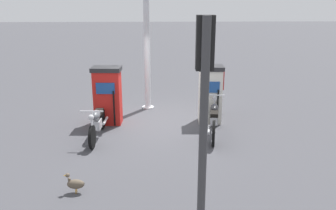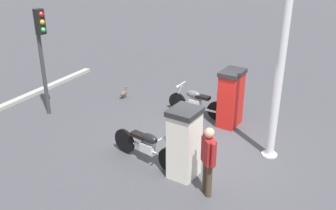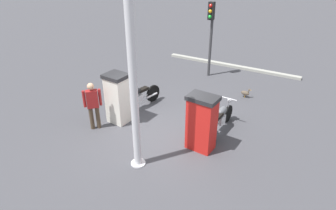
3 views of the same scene
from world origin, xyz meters
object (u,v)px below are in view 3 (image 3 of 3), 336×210
Objects in this scene: fuel_pump_near at (202,123)px; motorcycle_far_pump at (138,97)px; fuel_pump_far at (118,98)px; motorcycle_near_pump at (221,118)px; attendant_person at (93,103)px; wandering_duck at (245,93)px; canopy_support_pole at (134,90)px; roadside_traffic_light at (211,27)px.

motorcycle_far_pump is at bearing 70.65° from fuel_pump_near.
fuel_pump_far is 0.87× the size of motorcycle_near_pump.
attendant_person is 5.89m from wandering_duck.
fuel_pump_far reaches higher than motorcycle_far_pump.
canopy_support_pole is at bearing 166.56° from wandering_duck.
motorcycle_far_pump is 5.27× the size of wandering_duck.
attendant_person is 0.49× the size of roadside_traffic_light.
fuel_pump_near is 0.80× the size of motorcycle_far_pump.
motorcycle_far_pump is 4.23m from wandering_duck.
motorcycle_far_pump is at bearing -13.66° from attendant_person.
motorcycle_far_pump is at bearing 167.33° from roadside_traffic_light.
motorcycle_near_pump is at bearing -7.15° from fuel_pump_near.
roadside_traffic_light is at bearing -10.80° from fuel_pump_far.
motorcycle_near_pump is (1.18, -3.15, -0.42)m from fuel_pump_far.
roadside_traffic_light is (4.03, 2.16, 1.82)m from motorcycle_near_pump.
wandering_duck is (3.90, -0.15, -0.67)m from fuel_pump_near.
fuel_pump_far reaches higher than wandering_duck.
motorcycle_far_pump is 1.89m from attendant_person.
roadside_traffic_light reaches higher than attendant_person.
canopy_support_pole is (-0.78, -2.24, 1.32)m from attendant_person.
fuel_pump_near is 0.52× the size of roadside_traffic_light.
wandering_duck is (3.90, -3.16, -0.67)m from fuel_pump_far.
fuel_pump_near is at bearing 177.75° from wandering_duck.
motorcycle_far_pump is 0.46× the size of canopy_support_pole.
canopy_support_pole reaches higher than wandering_duck.
motorcycle_far_pump is 3.60m from canopy_support_pole.
motorcycle_far_pump is at bearing 92.63° from motorcycle_near_pump.
motorcycle_far_pump is at bearing 35.13° from canopy_support_pole.
fuel_pump_far is at bearing 169.20° from roadside_traffic_light.
canopy_support_pole is (-2.57, -1.81, 1.77)m from motorcycle_far_pump.
canopy_support_pole reaches higher than fuel_pump_far.
wandering_duck is at bearing -13.44° from canopy_support_pole.
fuel_pump_far is 0.80× the size of motorcycle_far_pump.
motorcycle_far_pump reaches higher than motorcycle_near_pump.
fuel_pump_near is at bearing -36.78° from canopy_support_pole.
motorcycle_far_pump is 1.33× the size of attendant_person.
roadside_traffic_light is 0.71× the size of canopy_support_pole.
attendant_person is at bearing 102.54° from fuel_pump_near.
fuel_pump_far is at bearing -26.70° from attendant_person.
fuel_pump_near is 3.15m from motorcycle_far_pump.
canopy_support_pole reaches higher than motorcycle_near_pump.
fuel_pump_near is at bearing -77.46° from attendant_person.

